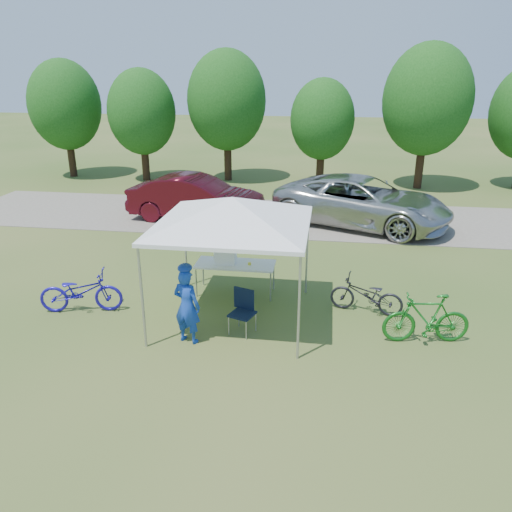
{
  "coord_description": "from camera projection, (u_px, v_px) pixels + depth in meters",
  "views": [
    {
      "loc": [
        1.91,
        -9.73,
        5.18
      ],
      "look_at": [
        0.19,
        2.0,
        0.71
      ],
      "focal_mm": 35.0,
      "sensor_mm": 36.0,
      "label": 1
    }
  ],
  "objects": [
    {
      "name": "bike_green",
      "position": [
        426.0,
        318.0,
        9.91
      ],
      "size": [
        1.79,
        0.73,
        1.04
      ],
      "primitive_type": "imported",
      "rotation": [
        0.0,
        0.0,
        -1.43
      ],
      "color": "#17681D",
      "rests_on": "ground"
    },
    {
      "name": "bike_blue",
      "position": [
        81.0,
        292.0,
        11.19
      ],
      "size": [
        1.92,
        1.01,
        0.96
      ],
      "primitive_type": "imported",
      "rotation": [
        0.0,
        0.0,
        1.78
      ],
      "color": "#1D12A5",
      "rests_on": "ground"
    },
    {
      "name": "bike_dark",
      "position": [
        366.0,
        295.0,
        11.14
      ],
      "size": [
        1.71,
        0.9,
        0.85
      ],
      "primitive_type": "imported",
      "rotation": [
        0.0,
        0.0,
        -1.78
      ],
      "color": "black",
      "rests_on": "ground"
    },
    {
      "name": "gravel_strip",
      "position": [
        274.0,
        217.0,
        18.5
      ],
      "size": [
        24.0,
        5.0,
        0.02
      ],
      "primitive_type": "cube",
      "color": "gray",
      "rests_on": "ground"
    },
    {
      "name": "folding_chair",
      "position": [
        243.0,
        307.0,
        10.33
      ],
      "size": [
        0.59,
        0.62,
        0.91
      ],
      "rotation": [
        0.0,
        0.0,
        -0.35
      ],
      "color": "black",
      "rests_on": "ground"
    },
    {
      "name": "canopy",
      "position": [
        233.0,
        201.0,
        10.16
      ],
      "size": [
        4.53,
        4.53,
        3.0
      ],
      "color": "#A5A5AA",
      "rests_on": "ground"
    },
    {
      "name": "sedan",
      "position": [
        197.0,
        198.0,
        17.89
      ],
      "size": [
        5.02,
        2.27,
        1.6
      ],
      "primitive_type": "imported",
      "rotation": [
        0.0,
        0.0,
        1.45
      ],
      "color": "#430B14",
      "rests_on": "gravel_strip"
    },
    {
      "name": "cyclist",
      "position": [
        187.0,
        306.0,
        9.83
      ],
      "size": [
        0.65,
        0.52,
        1.56
      ],
      "primitive_type": "imported",
      "rotation": [
        0.0,
        0.0,
        2.86
      ],
      "color": "#153CAA",
      "rests_on": "ground"
    },
    {
      "name": "treeline",
      "position": [
        283.0,
        107.0,
        22.89
      ],
      "size": [
        24.89,
        4.28,
        6.3
      ],
      "color": "#382314",
      "rests_on": "ground"
    },
    {
      "name": "folding_table",
      "position": [
        235.0,
        265.0,
        12.01
      ],
      "size": [
        1.9,
        0.79,
        0.78
      ],
      "color": "white",
      "rests_on": "ground"
    },
    {
      "name": "ice_cream_cup",
      "position": [
        249.0,
        264.0,
        11.89
      ],
      "size": [
        0.08,
        0.08,
        0.06
      ],
      "primitive_type": "cylinder",
      "color": "yellow",
      "rests_on": "folding_table"
    },
    {
      "name": "cooler",
      "position": [
        225.0,
        255.0,
        11.96
      ],
      "size": [
        0.52,
        0.35,
        0.38
      ],
      "color": "white",
      "rests_on": "folding_table"
    },
    {
      "name": "ground",
      "position": [
        234.0,
        317.0,
        11.09
      ],
      "size": [
        100.0,
        100.0,
        0.0
      ],
      "primitive_type": "plane",
      "color": "#2D5119",
      "rests_on": "ground"
    },
    {
      "name": "minivan",
      "position": [
        362.0,
        201.0,
        17.27
      ],
      "size": [
        6.65,
        4.9,
        1.68
      ],
      "primitive_type": "imported",
      "rotation": [
        0.0,
        0.0,
        1.18
      ],
      "color": "#B3B4AF",
      "rests_on": "gravel_strip"
    }
  ]
}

